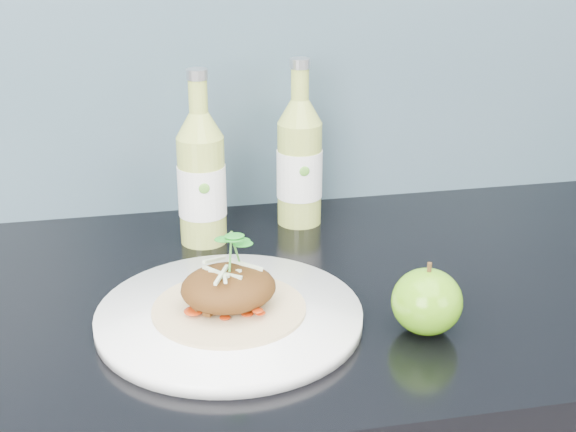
# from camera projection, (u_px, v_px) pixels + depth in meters

# --- Properties ---
(dinner_plate) EXTENTS (0.38, 0.38, 0.02)m
(dinner_plate) POSITION_uv_depth(u_px,v_px,m) (229.00, 316.00, 0.90)
(dinner_plate) COLOR white
(dinner_plate) RESTS_ON kitchen_counter
(pork_taco) EXTENTS (0.17, 0.17, 0.10)m
(pork_taco) POSITION_uv_depth(u_px,v_px,m) (228.00, 286.00, 0.89)
(pork_taco) COLOR tan
(pork_taco) RESTS_ON dinner_plate
(green_apple) EXTENTS (0.08, 0.08, 0.08)m
(green_apple) POSITION_uv_depth(u_px,v_px,m) (427.00, 302.00, 0.88)
(green_apple) COLOR #41860E
(green_apple) RESTS_ON kitchen_counter
(cider_bottle_left) EXTENTS (0.07, 0.07, 0.24)m
(cider_bottle_left) POSITION_uv_depth(u_px,v_px,m) (202.00, 179.00, 1.09)
(cider_bottle_left) COLOR #A5B74C
(cider_bottle_left) RESTS_ON kitchen_counter
(cider_bottle_right) EXTENTS (0.07, 0.07, 0.24)m
(cider_bottle_right) POSITION_uv_depth(u_px,v_px,m) (300.00, 163.00, 1.15)
(cider_bottle_right) COLOR #A0B34A
(cider_bottle_right) RESTS_ON kitchen_counter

